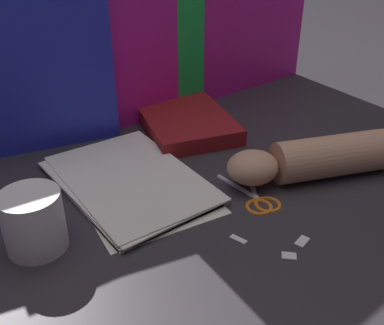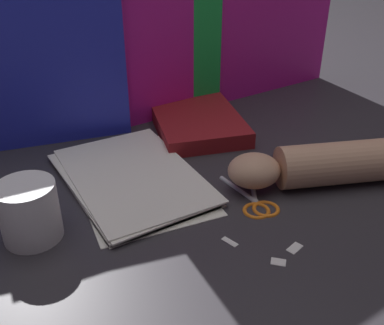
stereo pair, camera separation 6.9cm
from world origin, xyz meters
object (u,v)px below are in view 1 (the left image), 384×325
object	(u,v)px
paper_stack	(130,181)
hand_forearm	(313,159)
book_closed	(184,120)
mug	(34,221)
scissors	(257,197)

from	to	relation	value
paper_stack	hand_forearm	world-z (taller)	hand_forearm
book_closed	hand_forearm	world-z (taller)	hand_forearm
book_closed	mug	world-z (taller)	mug
book_closed	paper_stack	bearing A→B (deg)	-145.94
hand_forearm	mug	distance (m)	0.50
scissors	mug	size ratio (longest dim) A/B	1.62
hand_forearm	mug	bearing A→B (deg)	168.83
hand_forearm	paper_stack	bearing A→B (deg)	149.68
mug	hand_forearm	bearing A→B (deg)	-11.17
mug	book_closed	bearing A→B (deg)	28.33
book_closed	mug	bearing A→B (deg)	-151.67
scissors	hand_forearm	distance (m)	0.14
paper_stack	book_closed	world-z (taller)	book_closed
paper_stack	mug	world-z (taller)	mug
paper_stack	hand_forearm	distance (m)	0.34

